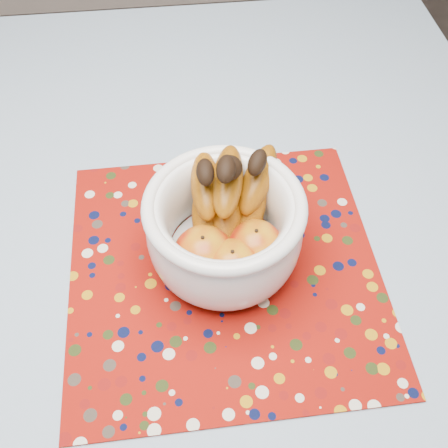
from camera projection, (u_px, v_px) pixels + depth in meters
name	position (u px, v px, depth m)	size (l,w,h in m)	color
table	(154.00, 265.00, 0.89)	(1.20, 1.20, 0.75)	brown
tablecloth	(149.00, 237.00, 0.82)	(1.32, 1.32, 0.01)	#5F819F
placemat	(225.00, 269.00, 0.78)	(0.45, 0.45, 0.00)	maroon
fruit_bowl	(228.00, 221.00, 0.73)	(0.24, 0.24, 0.19)	white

